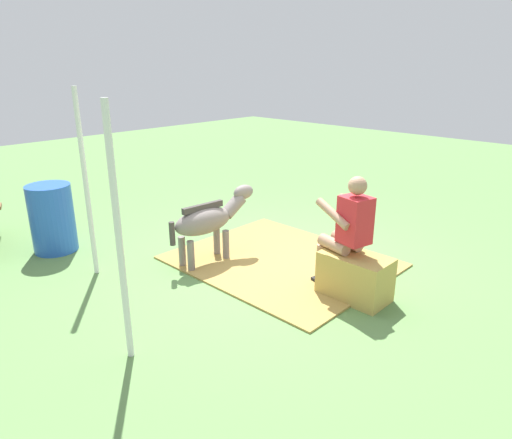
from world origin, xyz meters
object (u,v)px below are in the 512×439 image
(hay_bale, at_px, (355,277))
(tent_pole_left, at_px, (119,239))
(person_seated, at_px, (347,229))
(tent_pole_right, at_px, (86,185))
(pony_standing, at_px, (209,220))
(water_barrel, at_px, (52,218))

(hay_bale, relative_size, tent_pole_left, 0.34)
(person_seated, relative_size, tent_pole_right, 0.61)
(pony_standing, relative_size, water_barrel, 1.43)
(pony_standing, distance_m, tent_pole_right, 1.55)
(water_barrel, bearing_deg, hay_bale, -155.41)
(hay_bale, height_order, pony_standing, pony_standing)
(hay_bale, height_order, tent_pole_right, tent_pole_right)
(water_barrel, height_order, tent_pole_right, tent_pole_right)
(pony_standing, bearing_deg, hay_bale, -166.35)
(person_seated, distance_m, tent_pole_left, 2.48)
(person_seated, height_order, water_barrel, person_seated)
(person_seated, height_order, pony_standing, person_seated)
(tent_pole_right, bearing_deg, hay_bale, -147.76)
(water_barrel, distance_m, tent_pole_left, 3.04)
(pony_standing, bearing_deg, tent_pole_right, 58.13)
(hay_bale, xyz_separation_m, water_barrel, (3.77, 1.72, 0.22))
(water_barrel, xyz_separation_m, tent_pole_left, (-2.90, 0.61, 0.66))
(hay_bale, bearing_deg, tent_pole_right, 32.24)
(water_barrel, bearing_deg, person_seated, -154.09)
(tent_pole_right, bearing_deg, person_seated, -145.70)
(person_seated, xyz_separation_m, water_barrel, (3.60, 1.75, -0.30))
(hay_bale, distance_m, person_seated, 0.55)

